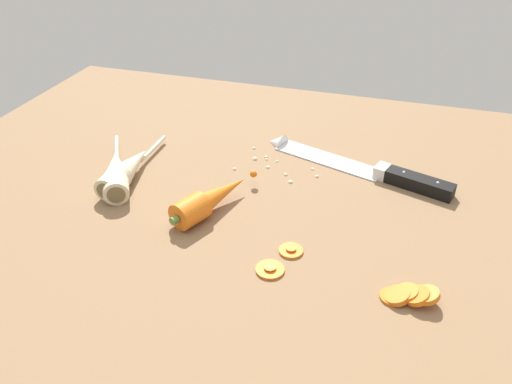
# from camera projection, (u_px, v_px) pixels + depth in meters

# --- Properties ---
(ground_plane) EXTENTS (1.20, 0.90, 0.04)m
(ground_plane) POSITION_uv_depth(u_px,v_px,m) (260.00, 203.00, 0.82)
(ground_plane) COLOR brown
(chefs_knife) EXTENTS (0.34, 0.14, 0.04)m
(chefs_knife) POSITION_uv_depth(u_px,v_px,m) (350.00, 164.00, 0.88)
(chefs_knife) COLOR silver
(chefs_knife) RESTS_ON ground_plane
(whole_carrot) EXTENTS (0.10, 0.17, 0.04)m
(whole_carrot) POSITION_uv_depth(u_px,v_px,m) (210.00, 199.00, 0.76)
(whole_carrot) COLOR orange
(whole_carrot) RESTS_ON ground_plane
(parsnip_front) EXTENTS (0.13, 0.20, 0.04)m
(parsnip_front) POSITION_uv_depth(u_px,v_px,m) (116.00, 172.00, 0.83)
(parsnip_front) COLOR beige
(parsnip_front) RESTS_ON ground_plane
(parsnip_mid_left) EXTENTS (0.04, 0.21, 0.04)m
(parsnip_mid_left) POSITION_uv_depth(u_px,v_px,m) (127.00, 170.00, 0.83)
(parsnip_mid_left) COLOR beige
(parsnip_mid_left) RESTS_ON ground_plane
(carrot_slice_stack) EXTENTS (0.07, 0.04, 0.03)m
(carrot_slice_stack) POSITION_uv_depth(u_px,v_px,m) (408.00, 295.00, 0.61)
(carrot_slice_stack) COLOR orange
(carrot_slice_stack) RESTS_ON ground_plane
(carrot_slice_stray_near) EXTENTS (0.03, 0.03, 0.01)m
(carrot_slice_stray_near) POSITION_uv_depth(u_px,v_px,m) (291.00, 250.00, 0.69)
(carrot_slice_stray_near) COLOR orange
(carrot_slice_stray_near) RESTS_ON ground_plane
(carrot_slice_stray_mid) EXTENTS (0.04, 0.04, 0.01)m
(carrot_slice_stray_mid) POSITION_uv_depth(u_px,v_px,m) (270.00, 268.00, 0.66)
(carrot_slice_stray_mid) COLOR orange
(carrot_slice_stray_mid) RESTS_ON ground_plane
(mince_crumbs) EXTENTS (0.15, 0.11, 0.01)m
(mince_crumbs) POSITION_uv_depth(u_px,v_px,m) (283.00, 162.00, 0.89)
(mince_crumbs) COLOR beige
(mince_crumbs) RESTS_ON ground_plane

